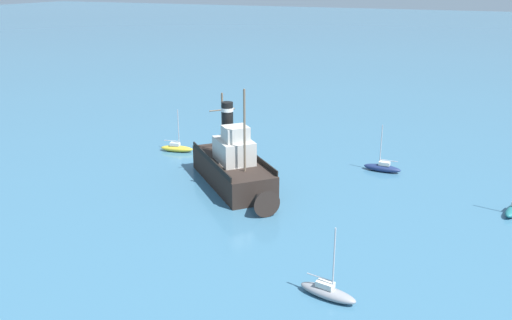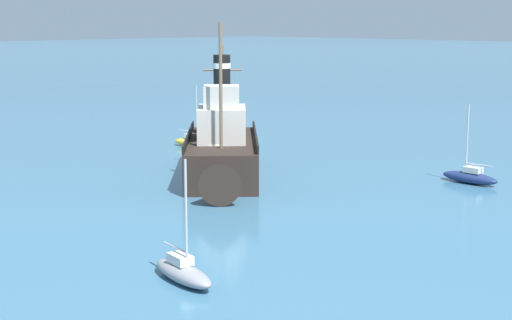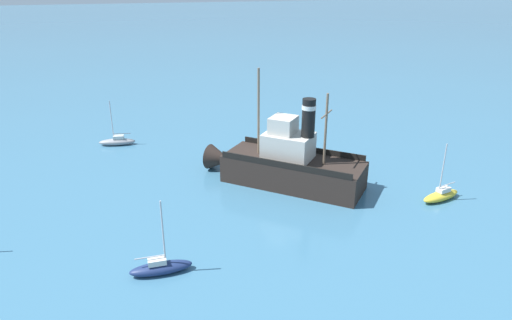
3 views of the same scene
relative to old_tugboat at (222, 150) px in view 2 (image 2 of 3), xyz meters
The scene contains 5 objects.
ground_plane 1.93m from the old_tugboat, ahead, with size 600.00×600.00×0.00m, color teal.
old_tugboat is the anchor object (origin of this frame).
sailboat_grey 20.17m from the old_tugboat, 43.09° to the left, with size 1.73×3.93×4.90m.
sailboat_yellow 12.87m from the old_tugboat, 122.38° to the right, with size 1.85×3.94×4.90m.
sailboat_navy 15.63m from the old_tugboat, 129.33° to the left, with size 1.21×3.83×4.90m.
Camera 2 is at (32.72, 36.29, 10.09)m, focal length 55.00 mm.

